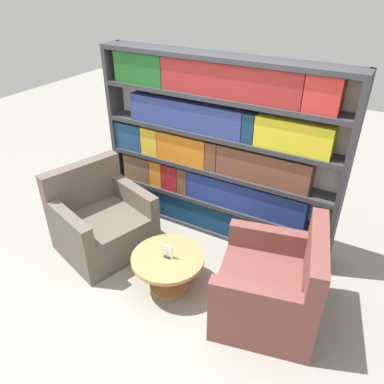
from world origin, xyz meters
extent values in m
plane|color=gray|center=(0.00, 0.00, 0.00)|extent=(14.00, 14.00, 0.00)
cube|color=silver|center=(0.00, 1.38, 1.04)|extent=(2.77, 0.05, 2.08)
cube|color=#333338|center=(-1.36, 1.25, 1.04)|extent=(0.05, 0.30, 2.08)
cube|color=#333338|center=(1.36, 1.25, 1.04)|extent=(0.05, 0.30, 2.08)
cube|color=#333338|center=(0.00, 1.25, 0.03)|extent=(2.67, 0.30, 0.05)
cube|color=#333338|center=(0.00, 1.25, 0.42)|extent=(2.67, 0.30, 0.05)
cube|color=#333338|center=(0.00, 1.25, 0.83)|extent=(2.67, 0.30, 0.05)
cube|color=#333338|center=(0.00, 1.25, 1.25)|extent=(2.67, 0.30, 0.05)
cube|color=#333338|center=(0.00, 1.25, 1.66)|extent=(2.67, 0.30, 0.05)
cube|color=#333338|center=(0.00, 1.25, 2.06)|extent=(2.67, 0.30, 0.05)
cube|color=navy|center=(-0.96, 1.23, 0.21)|extent=(0.56, 0.20, 0.32)
cube|color=#0F2E4D|center=(0.01, 1.23, 0.21)|extent=(1.37, 0.20, 0.32)
cube|color=#1D4E37|center=(1.00, 1.23, 0.21)|extent=(0.58, 0.20, 0.32)
cube|color=brown|center=(-1.05, 1.23, 0.61)|extent=(0.39, 0.20, 0.33)
cube|color=orange|center=(-0.76, 1.23, 0.61)|extent=(0.17, 0.20, 0.33)
cube|color=maroon|center=(-0.56, 1.23, 0.61)|extent=(0.22, 0.20, 0.33)
cube|color=brown|center=(-0.38, 1.23, 0.61)|extent=(0.13, 0.20, 0.33)
cube|color=navy|center=(0.39, 1.23, 0.61)|extent=(1.40, 0.20, 0.33)
cube|color=navy|center=(-1.14, 1.23, 1.02)|extent=(0.38, 0.20, 0.33)
cube|color=gold|center=(-0.83, 1.23, 1.02)|extent=(0.22, 0.20, 0.33)
cube|color=orange|center=(-0.40, 1.23, 1.02)|extent=(0.62, 0.20, 0.33)
cube|color=brown|center=(-0.01, 1.23, 1.02)|extent=(0.13, 0.20, 0.33)
cube|color=brown|center=(0.57, 1.23, 1.02)|extent=(1.01, 0.20, 0.33)
cube|color=navy|center=(-0.37, 1.23, 1.43)|extent=(1.37, 0.20, 0.31)
cube|color=#14324D|center=(0.39, 1.23, 1.43)|extent=(0.12, 0.20, 0.31)
cube|color=gold|center=(0.83, 1.23, 1.43)|extent=(0.75, 0.20, 0.31)
cube|color=#1D5A23|center=(-0.93, 1.23, 1.86)|extent=(0.62, 0.20, 0.33)
cube|color=maroon|center=(0.13, 1.23, 1.86)|extent=(1.48, 0.20, 0.33)
cube|color=red|center=(1.03, 1.23, 1.86)|extent=(0.31, 0.20, 0.33)
cube|color=brown|center=(-0.91, 0.31, 0.22)|extent=(1.10, 1.14, 0.44)
cube|color=brown|center=(-1.26, 0.42, 0.70)|extent=(0.40, 0.92, 0.51)
cube|color=brown|center=(-0.96, -0.09, 0.56)|extent=(0.73, 0.33, 0.24)
cube|color=brown|center=(-0.72, 0.68, 0.56)|extent=(0.73, 0.33, 0.24)
cube|color=brown|center=(1.01, 0.31, 0.22)|extent=(1.05, 1.09, 0.44)
cube|color=brown|center=(1.36, 0.39, 0.70)|extent=(0.34, 0.93, 0.51)
cube|color=brown|center=(0.85, 0.69, 0.56)|extent=(0.74, 0.28, 0.24)
cube|color=brown|center=(1.03, -0.10, 0.56)|extent=(0.74, 0.28, 0.24)
cylinder|color=#AD7F4C|center=(0.05, 0.15, 0.17)|extent=(0.13, 0.13, 0.35)
cylinder|color=#AD7F4C|center=(0.05, 0.15, 0.01)|extent=(0.40, 0.40, 0.03)
cylinder|color=#AD7F4C|center=(0.05, 0.15, 0.37)|extent=(0.72, 0.72, 0.04)
cube|color=black|center=(0.05, 0.15, 0.39)|extent=(0.07, 0.06, 0.01)
cube|color=silver|center=(0.05, 0.15, 0.46)|extent=(0.12, 0.01, 0.14)
camera|label=1|loc=(1.63, -2.14, 2.81)|focal=35.00mm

